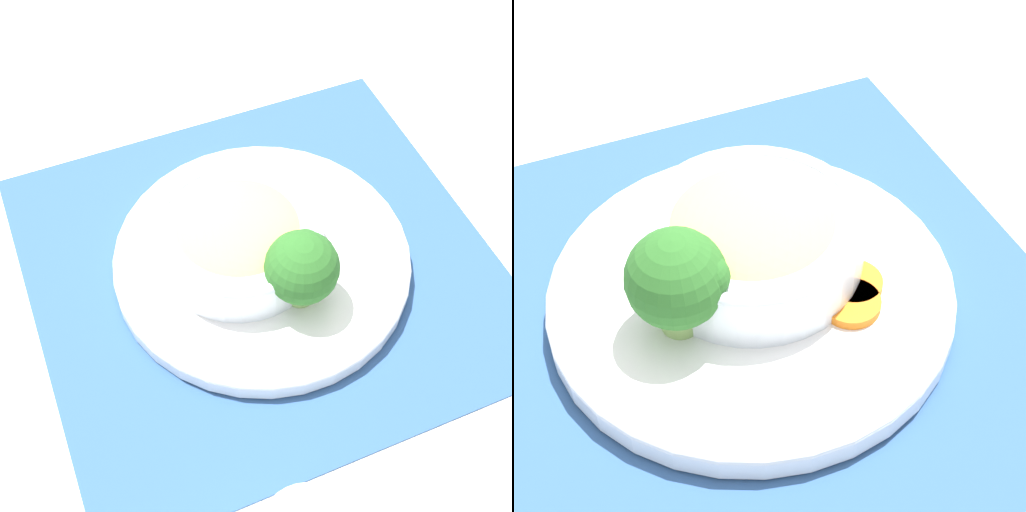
# 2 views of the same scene
# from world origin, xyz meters

# --- Properties ---
(ground_plane) EXTENTS (4.00, 4.00, 0.00)m
(ground_plane) POSITION_xyz_m (0.00, 0.00, 0.00)
(ground_plane) COLOR white
(placemat) EXTENTS (0.47, 0.49, 0.00)m
(placemat) POSITION_xyz_m (0.00, 0.00, 0.00)
(placemat) COLOR #2D5184
(placemat) RESTS_ON ground_plane
(plate) EXTENTS (0.28, 0.28, 0.02)m
(plate) POSITION_xyz_m (0.00, 0.00, 0.02)
(plate) COLOR white
(plate) RESTS_ON placemat
(bowl) EXTENTS (0.16, 0.16, 0.05)m
(bowl) POSITION_xyz_m (-0.01, -0.02, 0.05)
(bowl) COLOR silver
(bowl) RESTS_ON plate
(broccoli_floret) EXTENTS (0.07, 0.07, 0.08)m
(broccoli_floret) POSITION_xyz_m (0.05, 0.02, 0.06)
(broccoli_floret) COLOR #84AD5B
(broccoli_floret) RESTS_ON plate
(carrot_slice_near) EXTENTS (0.04, 0.04, 0.01)m
(carrot_slice_near) POSITION_xyz_m (-0.06, 0.04, 0.02)
(carrot_slice_near) COLOR orange
(carrot_slice_near) RESTS_ON plate
(carrot_slice_middle) EXTENTS (0.04, 0.04, 0.01)m
(carrot_slice_middle) POSITION_xyz_m (-0.07, 0.02, 0.02)
(carrot_slice_middle) COLOR orange
(carrot_slice_middle) RESTS_ON plate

